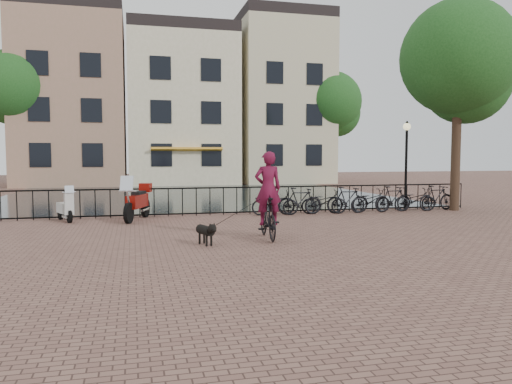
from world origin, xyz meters
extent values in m
plane|color=brown|center=(0.00, 0.00, 0.00)|extent=(100.00, 100.00, 0.00)
plane|color=black|center=(0.00, 17.30, 0.00)|extent=(20.00, 20.00, 0.00)
cube|color=black|center=(0.00, 8.00, 1.00)|extent=(20.00, 0.05, 0.05)
cube|color=black|center=(0.00, 8.00, 0.08)|extent=(20.00, 0.05, 0.05)
cube|color=#997759|center=(-7.50, 30.00, 6.00)|extent=(7.50, 9.00, 12.00)
cube|color=black|center=(-7.50, 30.00, 12.40)|extent=(7.50, 9.00, 0.80)
cube|color=beige|center=(0.50, 30.00, 5.50)|extent=(8.00, 9.00, 11.00)
cube|color=black|center=(0.50, 30.00, 11.40)|extent=(8.00, 9.00, 0.80)
cube|color=gold|center=(0.50, 25.30, 2.60)|extent=(5.00, 0.60, 0.15)
cube|color=beige|center=(8.50, 30.00, 6.25)|extent=(7.00, 9.00, 12.50)
cube|color=black|center=(8.50, 30.00, 12.90)|extent=(7.00, 9.00, 0.80)
cylinder|color=black|center=(-11.00, 27.00, 3.15)|extent=(0.36, 0.36, 6.30)
sphere|color=#194717|center=(-11.00, 27.00, 6.75)|extent=(5.04, 5.04, 5.04)
cylinder|color=black|center=(9.20, 7.30, 2.80)|extent=(0.36, 0.36, 5.60)
sphere|color=#194717|center=(9.20, 7.30, 6.00)|extent=(4.48, 4.48, 4.48)
cylinder|color=black|center=(12.00, 27.00, 2.97)|extent=(0.36, 0.36, 5.95)
sphere|color=#194717|center=(12.00, 27.00, 6.38)|extent=(4.76, 4.76, 4.76)
cylinder|color=black|center=(7.20, 7.60, 1.60)|extent=(0.10, 0.10, 3.20)
sphere|color=beige|center=(7.20, 7.60, 3.30)|extent=(0.30, 0.30, 0.30)
imported|color=black|center=(0.20, 2.51, 0.59)|extent=(0.67, 1.98, 1.17)
imported|color=#5A0D27|center=(0.20, 2.51, 1.52)|extent=(0.87, 0.60, 2.30)
imported|color=black|center=(1.80, 7.40, 0.45)|extent=(1.78, 0.84, 0.90)
imported|color=black|center=(2.75, 7.40, 0.50)|extent=(1.68, 0.53, 1.00)
imported|color=black|center=(3.70, 7.40, 0.45)|extent=(1.79, 0.85, 0.90)
imported|color=black|center=(4.65, 7.40, 0.50)|extent=(1.66, 0.47, 1.00)
imported|color=black|center=(5.60, 7.40, 0.45)|extent=(1.77, 0.76, 0.90)
imported|color=black|center=(6.55, 7.40, 0.50)|extent=(1.71, 0.70, 1.00)
imported|color=black|center=(7.50, 7.40, 0.45)|extent=(1.76, 0.73, 0.90)
imported|color=black|center=(8.45, 7.40, 0.50)|extent=(1.71, 0.70, 1.00)
camera|label=1|loc=(-3.20, -9.99, 2.19)|focal=35.00mm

